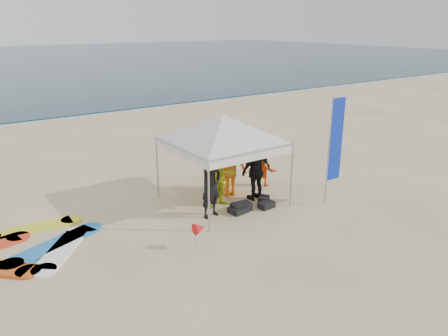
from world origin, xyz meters
name	(u,v)px	position (x,y,z in m)	size (l,w,h in m)	color
ground	(260,252)	(0.00, 0.00, 0.00)	(120.00, 120.00, 0.00)	beige
shoreline_foam	(51,118)	(0.00, 18.20, 0.00)	(160.00, 1.20, 0.01)	silver
person_black_a	(211,185)	(0.17, 2.32, 0.91)	(0.67, 0.44, 1.83)	black
person_yellow	(222,177)	(0.83, 2.76, 0.87)	(0.85, 0.66, 1.75)	#B0BE1A
person_orange_a	(229,166)	(1.48, 3.30, 0.94)	(1.22, 0.70, 1.88)	#C86711
person_black_b	(256,171)	(1.95, 2.58, 0.90)	(1.06, 0.44, 1.81)	black
person_orange_b	(220,161)	(1.46, 3.79, 0.97)	(0.95, 0.62, 1.95)	orange
person_seated	(263,171)	(2.89, 3.36, 0.49)	(0.90, 0.29, 0.97)	#FB5D16
canopy_tent	(223,115)	(1.01, 2.98, 2.61)	(3.97, 3.97, 3.00)	#A5A5A8
feather_flag	(335,141)	(3.58, 1.09, 1.88)	(0.54, 0.04, 3.20)	#A5A5A8
marker_pennant	(200,228)	(-1.02, 1.01, 0.49)	(0.28, 0.28, 0.64)	#A5A5A8
gear_pile	(249,206)	(1.32, 2.09, 0.10)	(1.52, 0.71, 0.22)	black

